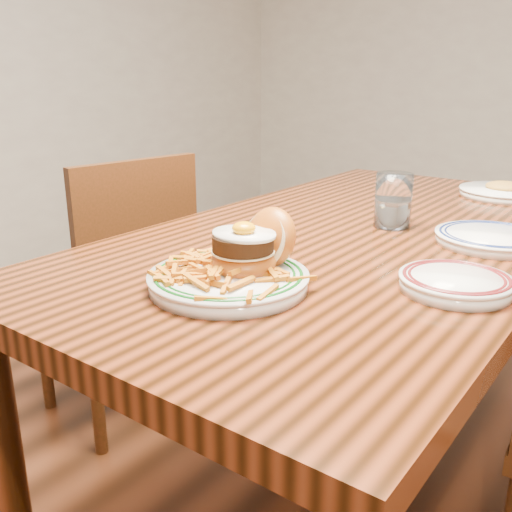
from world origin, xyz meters
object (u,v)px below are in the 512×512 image
Objects in this scene: chair_left at (122,285)px; main_plate at (236,266)px; side_plate at (456,282)px; table at (360,265)px.

chair_left is 2.99× the size of main_plate.
main_plate is (0.76, -0.37, 0.32)m from chair_left.
chair_left is at bearing -169.76° from side_plate.
main_plate is at bearing -16.86° from chair_left.
chair_left reaches higher than table.
side_plate is (0.31, -0.27, 0.10)m from table.
main_plate is (-0.01, -0.47, 0.12)m from table.
main_plate is at bearing -90.74° from table.
table is 0.49m from main_plate.
side_plate is at bearing -40.78° from table.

